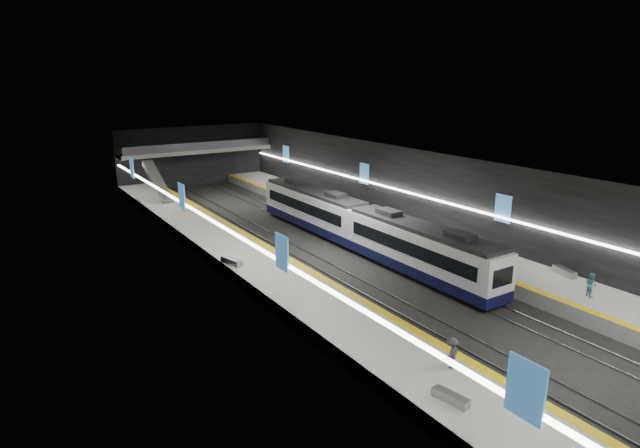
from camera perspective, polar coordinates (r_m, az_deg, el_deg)
ground at (r=44.72m, az=2.25°, el=-3.51°), size 70.00×70.00×0.00m
ceiling at (r=42.75m, az=2.37°, el=6.66°), size 20.00×70.00×0.04m
wall_left at (r=38.88m, az=-9.86°, el=-0.53°), size 0.04×70.00×8.00m
wall_right at (r=49.83m, az=11.79°, el=2.97°), size 0.04×70.00×8.00m
wall_back at (r=74.43m, az=-13.44°, el=7.03°), size 20.00×0.04×8.00m
platform_left at (r=40.95m, az=-6.41°, el=-4.71°), size 5.00×70.00×1.00m
tile_surface_left at (r=40.78m, az=-6.43°, el=-4.04°), size 5.00×70.00×0.02m
tactile_strip_left at (r=41.73m, az=-3.72°, el=-3.49°), size 0.60×70.00×0.02m
platform_right at (r=49.04m, az=9.47°, el=-1.35°), size 5.00×70.00×1.00m
tile_surface_right at (r=48.90m, az=9.49°, el=-0.78°), size 5.00×70.00×0.02m
tactile_strip_right at (r=47.50m, az=7.52°, el=-1.18°), size 0.60×70.00×0.02m
rails at (r=44.70m, az=2.25°, el=-3.44°), size 6.52×70.00×0.12m
train at (r=46.04m, az=4.29°, el=-0.11°), size 2.69×30.05×3.60m
ad_posters at (r=44.24m, az=1.57°, el=2.36°), size 19.94×53.50×2.20m
cove_light_left at (r=39.01m, az=-9.58°, el=-0.77°), size 0.25×68.60×0.12m
cove_light_right at (r=49.74m, az=11.61°, el=2.72°), size 0.25×68.60×0.12m
mezzanine_bridge at (r=72.35m, az=-12.93°, el=7.66°), size 20.00×3.00×1.50m
escalator at (r=63.92m, az=-16.98°, el=4.39°), size 1.20×7.50×3.92m
bench_left_near at (r=25.00m, az=13.76°, el=-17.56°), size 0.78×1.77×0.42m
bench_left_far at (r=40.48m, az=-9.39°, el=-3.95°), size 1.03×2.09×0.49m
bench_right_near at (r=41.69m, az=24.62°, el=-4.65°), size 1.06×2.02×0.47m
bench_right_far at (r=55.48m, az=5.97°, el=1.54°), size 0.74×1.71×0.40m
passenger_right_a at (r=49.37m, az=7.32°, el=0.43°), size 0.57×0.69×1.62m
passenger_right_b at (r=38.34m, az=26.93°, el=-5.80°), size 0.87×0.95×1.57m
passenger_left_a at (r=57.00m, az=-14.34°, el=2.31°), size 0.70×1.21×1.94m
passenger_left_b at (r=27.19m, az=13.89°, el=-13.23°), size 1.12×0.80×1.57m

